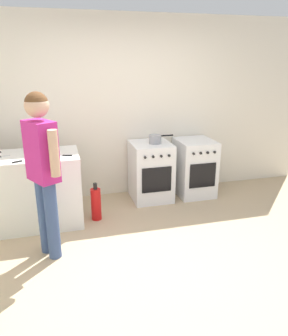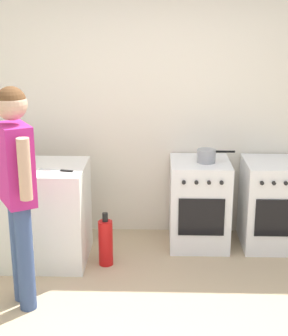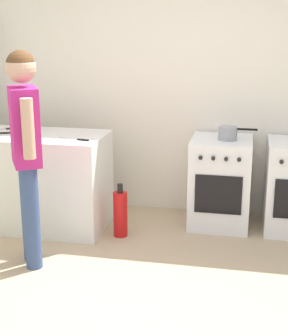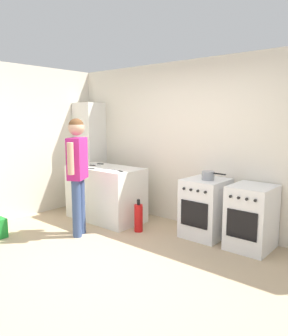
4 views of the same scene
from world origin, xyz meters
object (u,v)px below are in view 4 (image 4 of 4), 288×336
at_px(knife_carving, 97,169).
at_px(oven_right, 251,217).
at_px(knife_utility, 97,164).
at_px(pot, 208,176).
at_px(larder_cabinet, 90,155).
at_px(knife_paring, 94,165).
at_px(fire_extinguisher, 139,218).
at_px(knife_chef, 118,171).
at_px(person, 77,166).
at_px(oven_left, 205,208).

bearing_deg(knife_carving, oven_right, 14.50).
distance_m(knife_utility, knife_carving, 0.56).
xyz_separation_m(pot, larder_cabinet, (-2.70, 0.14, 0.09)).
distance_m(knife_paring, fire_extinguisher, 1.29).
bearing_deg(fire_extinguisher, larder_cabinet, 161.95).
xyz_separation_m(knife_chef, knife_paring, (-0.69, 0.12, 0.00)).
xyz_separation_m(knife_utility, person, (0.63, -0.93, 0.13)).
bearing_deg(larder_cabinet, knife_carving, -35.32).
xyz_separation_m(knife_chef, person, (-0.17, -0.64, 0.13)).
bearing_deg(oven_right, knife_utility, -175.22).
distance_m(pot, knife_utility, 2.13).
relative_size(knife_paring, person, 0.12).
bearing_deg(oven_right, fire_extinguisher, -162.97).
distance_m(oven_right, knife_carving, 2.47).
height_order(oven_left, person, person).
relative_size(oven_right, knife_utility, 3.73).
distance_m(oven_left, knife_utility, 2.13).
relative_size(oven_right, knife_chef, 2.76).
bearing_deg(oven_right, oven_left, 180.00).
xyz_separation_m(oven_left, knife_carving, (-1.65, -0.61, 0.48)).
relative_size(oven_left, fire_extinguisher, 1.70).
distance_m(oven_left, pot, 0.49).
bearing_deg(fire_extinguisher, knife_carving, -170.72).
height_order(knife_utility, fire_extinguisher, knife_utility).
height_order(knife_carving, person, person).
bearing_deg(knife_carving, fire_extinguisher, 9.28).
distance_m(knife_carving, person, 0.61).
xyz_separation_m(knife_paring, person, (0.52, -0.76, 0.13)).
distance_m(pot, larder_cabinet, 2.71).
bearing_deg(knife_carving, knife_paring, 145.67).
height_order(oven_right, fire_extinguisher, oven_right).
relative_size(pot, larder_cabinet, 0.18).
bearing_deg(fire_extinguisher, person, -129.95).
bearing_deg(fire_extinguisher, oven_right, 17.03).
height_order(knife_paring, knife_carving, same).
relative_size(oven_right, person, 0.50).
xyz_separation_m(pot, knife_utility, (-2.12, -0.20, -0.01)).
distance_m(knife_chef, fire_extinguisher, 0.80).
distance_m(oven_left, knife_carving, 1.82).
distance_m(oven_left, knife_chef, 1.45).
bearing_deg(larder_cabinet, person, -46.12).
height_order(knife_utility, larder_cabinet, larder_cabinet).
height_order(pot, knife_carving, pot).
bearing_deg(knife_chef, larder_cabinet, 155.97).
bearing_deg(knife_carving, oven_left, 20.14).
bearing_deg(oven_left, knife_carving, -159.86).
height_order(pot, knife_paring, pot).
relative_size(knife_chef, larder_cabinet, 0.15).
height_order(knife_chef, larder_cabinet, larder_cabinet).
distance_m(oven_right, larder_cabinet, 3.39).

